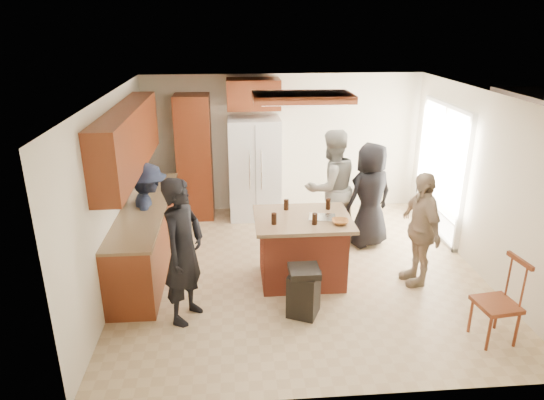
{
  "coord_description": "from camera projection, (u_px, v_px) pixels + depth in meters",
  "views": [
    {
      "loc": [
        -0.92,
        -6.12,
        3.41
      ],
      "look_at": [
        -0.43,
        -0.15,
        1.15
      ],
      "focal_mm": 32.0,
      "sensor_mm": 36.0,
      "label": 1
    }
  ],
  "objects": [
    {
      "name": "room_shell",
      "position": [
        534.0,
        172.0,
        8.55
      ],
      "size": [
        8.0,
        5.2,
        5.0
      ],
      "color": "tan",
      "rests_on": "ground"
    },
    {
      "name": "person_front_left",
      "position": [
        183.0,
        251.0,
        5.58
      ],
      "size": [
        0.71,
        0.79,
        1.77
      ],
      "primitive_type": "imported",
      "rotation": [
        0.0,
        0.0,
        1.12
      ],
      "color": "black",
      "rests_on": "ground"
    },
    {
      "name": "person_behind_left",
      "position": [
        331.0,
        188.0,
        7.55
      ],
      "size": [
        1.04,
        0.85,
        1.85
      ],
      "primitive_type": "imported",
      "rotation": [
        0.0,
        0.0,
        3.52
      ],
      "color": "gray",
      "rests_on": "ground"
    },
    {
      "name": "person_behind_right",
      "position": [
        370.0,
        195.0,
        7.51
      ],
      "size": [
        0.96,
        0.81,
        1.66
      ],
      "primitive_type": "imported",
      "rotation": [
        0.0,
        0.0,
        3.56
      ],
      "color": "black",
      "rests_on": "ground"
    },
    {
      "name": "person_side_right",
      "position": [
        420.0,
        229.0,
        6.42
      ],
      "size": [
        0.57,
        0.97,
        1.57
      ],
      "primitive_type": "imported",
      "rotation": [
        0.0,
        0.0,
        -1.46
      ],
      "color": "#9D866C",
      "rests_on": "ground"
    },
    {
      "name": "person_counter",
      "position": [
        150.0,
        215.0,
        6.97
      ],
      "size": [
        0.67,
        1.05,
        1.51
      ],
      "primitive_type": "imported",
      "rotation": [
        0.0,
        0.0,
        1.81
      ],
      "color": "#1A2034",
      "rests_on": "ground"
    },
    {
      "name": "left_cabinetry",
      "position": [
        141.0,
        203.0,
        6.84
      ],
      "size": [
        0.64,
        3.0,
        2.3
      ],
      "color": "maroon",
      "rests_on": "ground"
    },
    {
      "name": "back_wall_units",
      "position": [
        209.0,
        142.0,
        8.44
      ],
      "size": [
        1.8,
        0.6,
        2.45
      ],
      "color": "maroon",
      "rests_on": "ground"
    },
    {
      "name": "refrigerator",
      "position": [
        255.0,
        169.0,
        8.6
      ],
      "size": [
        0.9,
        0.76,
        1.8
      ],
      "color": "white",
      "rests_on": "ground"
    },
    {
      "name": "kitchen_island",
      "position": [
        302.0,
        248.0,
        6.58
      ],
      "size": [
        1.28,
        1.03,
        0.93
      ],
      "color": "#A8412B",
      "rests_on": "ground"
    },
    {
      "name": "island_items",
      "position": [
        319.0,
        216.0,
        6.34
      ],
      "size": [
        1.0,
        0.69,
        0.15
      ],
      "color": "silver",
      "rests_on": "kitchen_island"
    },
    {
      "name": "trash_bin",
      "position": [
        304.0,
        291.0,
        5.84
      ],
      "size": [
        0.45,
        0.45,
        0.63
      ],
      "color": "black",
      "rests_on": "ground"
    },
    {
      "name": "spindle_chair",
      "position": [
        498.0,
        304.0,
        5.33
      ],
      "size": [
        0.47,
        0.47,
        0.99
      ],
      "color": "maroon",
      "rests_on": "ground"
    }
  ]
}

